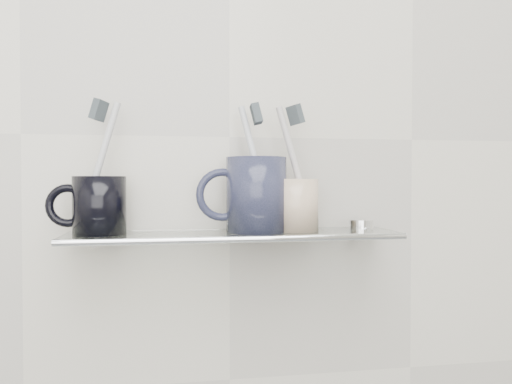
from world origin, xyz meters
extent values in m
plane|color=beige|center=(0.00, 1.10, 1.25)|extent=(2.50, 0.00, 2.50)
cube|color=silver|center=(0.00, 1.04, 1.10)|extent=(0.50, 0.12, 0.01)
cylinder|color=silver|center=(0.00, 0.98, 1.10)|extent=(0.50, 0.01, 0.01)
cylinder|color=silver|center=(-0.21, 1.09, 1.09)|extent=(0.02, 0.03, 0.02)
cylinder|color=silver|center=(0.21, 1.09, 1.09)|extent=(0.02, 0.03, 0.02)
cylinder|color=black|center=(-0.20, 1.04, 1.14)|extent=(0.08, 0.08, 0.09)
torus|color=black|center=(-0.24, 1.04, 1.14)|extent=(0.06, 0.01, 0.06)
cylinder|color=silver|center=(-0.20, 1.04, 1.20)|extent=(0.07, 0.02, 0.19)
cube|color=#353E43|center=(-0.20, 1.04, 1.28)|extent=(0.03, 0.03, 0.03)
cylinder|color=black|center=(0.03, 1.04, 1.16)|extent=(0.09, 0.09, 0.11)
torus|color=black|center=(-0.02, 1.04, 1.16)|extent=(0.08, 0.01, 0.08)
cylinder|color=silver|center=(0.03, 1.04, 1.20)|extent=(0.05, 0.03, 0.19)
cube|color=#353E43|center=(0.03, 1.04, 1.28)|extent=(0.02, 0.03, 0.03)
cylinder|color=beige|center=(0.10, 1.04, 1.14)|extent=(0.08, 0.08, 0.08)
torus|color=beige|center=(0.05, 1.04, 1.14)|extent=(0.06, 0.01, 0.06)
cylinder|color=beige|center=(0.10, 1.04, 1.20)|extent=(0.07, 0.02, 0.19)
cube|color=#353E43|center=(0.10, 1.04, 1.28)|extent=(0.03, 0.03, 0.03)
cylinder|color=silver|center=(0.21, 1.04, 1.11)|extent=(0.04, 0.04, 0.02)
camera|label=1|loc=(-0.10, 0.29, 1.18)|focal=35.00mm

